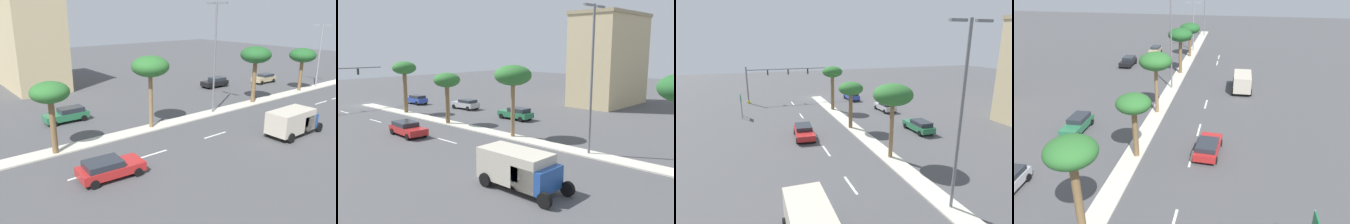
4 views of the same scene
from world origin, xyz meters
The scene contains 21 objects.
ground_plane centered at (0.00, 31.81, 0.00)m, with size 160.00×160.00×0.00m, color #4C4C4F.
median_curb centered at (0.00, 40.90, 0.06)m, with size 1.80×81.80×0.12m, color beige.
lane_stripe_inboard centered at (5.21, 12.78, 0.01)m, with size 0.20×2.80×0.01m, color silver.
lane_stripe_mid centered at (5.21, 21.02, 0.01)m, with size 0.20×2.80×0.01m, color silver.
lane_stripe_right centered at (5.21, 26.74, 0.01)m, with size 0.20×2.80×0.01m, color silver.
lane_stripe_near centered at (5.21, 33.85, 0.01)m, with size 0.20×2.80×0.01m, color silver.
lane_stripe_far centered at (5.21, 52.80, 0.01)m, with size 0.20×2.80×0.01m, color silver.
lane_stripe_center centered at (5.21, 56.92, 0.01)m, with size 0.20×2.80×0.01m, color silver.
palm_tree_center centered at (-0.21, 10.79, 5.83)m, with size 3.12×3.12×6.83m.
palm_tree_left centered at (0.35, 20.60, 4.93)m, with size 3.03×3.03×5.81m.
palm_tree_leading centered at (-0.09, 30.30, 6.00)m, with size 3.61×3.61×6.97m.
palm_tree_inboard centered at (-0.06, 45.85, 5.87)m, with size 3.70×3.70×6.92m.
palm_tree_far centered at (-0.15, 56.44, 5.05)m, with size 3.63×3.63×6.04m.
street_lamp_front centered at (-0.05, 38.78, 6.95)m, with size 2.90×0.24×11.90m.
street_lamp_mid centered at (-0.17, 61.04, 5.54)m, with size 2.90×0.24×9.18m.
street_lamp_near centered at (0.29, 76.83, 6.05)m, with size 2.90×0.24×10.17m.
sedan_green_near centered at (-7.08, 24.57, 0.79)m, with size 1.91×4.50×1.48m.
sedan_black_inboard centered at (-9.51, 48.82, 0.78)m, with size 2.01×4.26×1.46m.
sedan_tan_far centered at (-6.93, 57.34, 0.76)m, with size 1.89×4.19×1.42m.
sedan_red_leading centered at (6.58, 22.10, 0.74)m, with size 2.36×4.67×1.37m.
box_truck centered at (9.48, 39.60, 1.34)m, with size 2.54×5.94×2.44m.
Camera 4 is at (8.69, -4.36, 15.76)m, focal length 36.06 mm.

